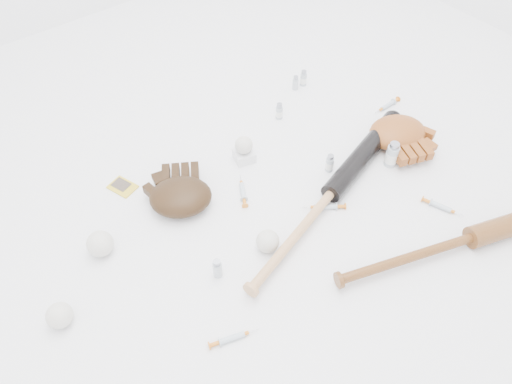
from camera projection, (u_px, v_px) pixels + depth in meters
bat_dark at (332, 192)px, 1.59m from camera, size 0.92×0.32×0.07m
bat_wood at (473, 237)px, 1.47m from camera, size 0.91×0.37×0.07m
glove_dark at (181, 196)px, 1.57m from camera, size 0.33×0.33×0.09m
glove_tan at (397, 132)px, 1.77m from camera, size 0.32×0.32×0.09m
trading_card at (123, 187)px, 1.65m from camera, size 0.09×0.10×0.00m
pedestal at (244, 155)px, 1.73m from camera, size 0.08×0.08×0.04m
baseball_on_pedestal at (244, 145)px, 1.69m from camera, size 0.06×0.06×0.06m
baseball_left at (60, 315)px, 1.31m from camera, size 0.07×0.07×0.07m
baseball_upper at (100, 244)px, 1.45m from camera, size 0.08×0.08×0.08m
baseball_mid at (268, 241)px, 1.46m from camera, size 0.07×0.07×0.07m
syringe_0 at (232, 338)px, 1.29m from camera, size 0.15×0.07×0.02m
syringe_1 at (325, 207)px, 1.59m from camera, size 0.14×0.11×0.02m
syringe_2 at (243, 191)px, 1.63m from camera, size 0.10×0.14×0.02m
syringe_3 at (441, 206)px, 1.59m from camera, size 0.07×0.15×0.02m
syringe_4 at (388, 105)px, 1.92m from camera, size 0.15×0.03×0.02m
vial_0 at (303, 78)px, 2.00m from camera, size 0.03×0.03×0.07m
vial_1 at (295, 83)px, 1.98m from camera, size 0.02×0.02×0.06m
vial_2 at (330, 163)px, 1.68m from camera, size 0.03×0.03×0.07m
vial_3 at (392, 154)px, 1.69m from camera, size 0.04×0.04×0.10m
vial_4 at (217, 268)px, 1.40m from camera, size 0.03×0.03×0.07m
vial_5 at (279, 111)px, 1.86m from camera, size 0.03×0.03×0.07m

